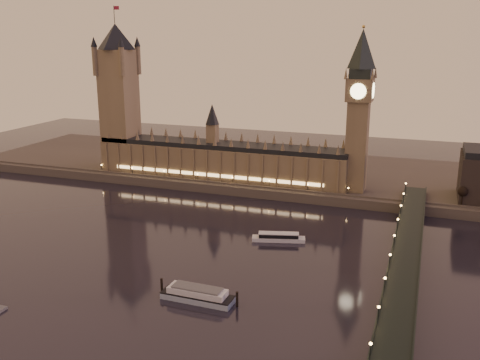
# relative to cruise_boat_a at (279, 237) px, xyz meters

# --- Properties ---
(ground) EXTENTS (700.00, 700.00, 0.00)m
(ground) POSITION_rel_cruise_boat_a_xyz_m (-27.69, -32.70, -1.95)
(ground) COLOR black
(ground) RESTS_ON ground
(far_embankment) EXTENTS (560.00, 130.00, 6.00)m
(far_embankment) POSITION_rel_cruise_boat_a_xyz_m (2.31, 132.30, 1.05)
(far_embankment) COLOR #423D35
(far_embankment) RESTS_ON ground
(palace_of_westminster) EXTENTS (180.00, 26.62, 52.00)m
(palace_of_westminster) POSITION_rel_cruise_boat_a_xyz_m (-67.82, 88.29, 19.76)
(palace_of_westminster) COLOR brown
(palace_of_westminster) RESTS_ON ground
(victoria_tower) EXTENTS (31.68, 31.68, 118.00)m
(victoria_tower) POSITION_rel_cruise_boat_a_xyz_m (-147.69, 88.30, 63.84)
(victoria_tower) COLOR brown
(victoria_tower) RESTS_ON ground
(big_ben) EXTENTS (17.68, 17.68, 104.00)m
(big_ben) POSITION_rel_cruise_boat_a_xyz_m (26.30, 88.28, 62.01)
(big_ben) COLOR brown
(big_ben) RESTS_ON ground
(westminster_bridge) EXTENTS (13.20, 260.00, 15.30)m
(westminster_bridge) POSITION_rel_cruise_boat_a_xyz_m (63.92, -32.70, 3.57)
(westminster_bridge) COLOR black
(westminster_bridge) RESTS_ON ground
(bare_tree_0) EXTENTS (6.30, 6.30, 12.81)m
(bare_tree_0) POSITION_rel_cruise_boat_a_xyz_m (90.75, 76.30, 13.62)
(bare_tree_0) COLOR black
(bare_tree_0) RESTS_ON ground
(cruise_boat_a) EXTENTS (28.22, 13.01, 4.42)m
(cruise_boat_a) POSITION_rel_cruise_boat_a_xyz_m (0.00, 0.00, 0.00)
(cruise_boat_a) COLOR silver
(cruise_boat_a) RESTS_ON ground
(moored_barge) EXTENTS (34.74, 8.94, 6.37)m
(moored_barge) POSITION_rel_cruise_boat_a_xyz_m (-13.26, -73.86, 0.74)
(moored_barge) COLOR #96ABBF
(moored_barge) RESTS_ON ground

